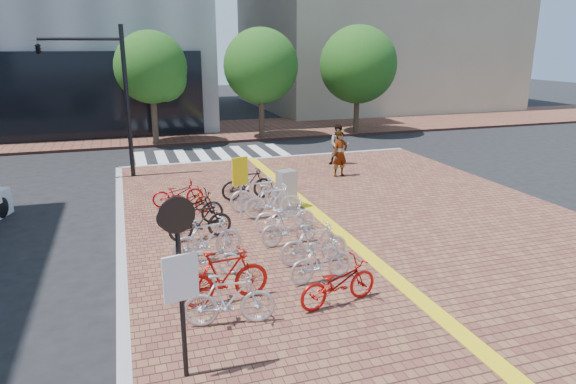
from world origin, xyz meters
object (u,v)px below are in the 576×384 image
object	(u,v)px
bike_13	(273,201)
traffic_light_pole	(87,74)
bike_10	(314,244)
bike_14	(258,194)
bike_4	(200,221)
bike_11	(289,227)
bike_5	(190,209)
bike_9	(322,261)
bike_15	(248,184)
bike_12	(285,215)
yellow_sign	(241,177)
bike_0	(229,299)
pedestrian_b	(339,145)
bike_2	(206,258)
notice_sign	(180,267)
bike_6	(187,202)
bike_7	(178,193)
pedestrian_a	(340,154)
bike_8	(338,283)
bike_3	(207,239)
bike_1	(224,276)
utility_box	(286,189)

from	to	relation	value
bike_13	traffic_light_pole	bearing A→B (deg)	42.15
bike_10	traffic_light_pole	distance (m)	12.35
bike_14	bike_4	bearing A→B (deg)	130.77
bike_11	traffic_light_pole	bearing A→B (deg)	22.66
bike_5	bike_14	xyz separation A→B (m)	(2.29, 0.80, 0.04)
bike_10	bike_9	bearing A→B (deg)	168.06
bike_4	bike_15	bearing A→B (deg)	-39.55
bike_9	bike_12	bearing A→B (deg)	-12.73
yellow_sign	traffic_light_pole	bearing A→B (deg)	122.75
bike_0	bike_11	world-z (taller)	bike_0
pedestrian_b	bike_2	bearing A→B (deg)	-107.51
bike_11	notice_sign	size ratio (longest dim) A/B	0.54
bike_2	bike_14	distance (m)	4.94
bike_4	bike_11	distance (m)	2.49
bike_0	yellow_sign	world-z (taller)	yellow_sign
bike_2	bike_15	bearing A→B (deg)	-10.85
bike_10	bike_6	bearing A→B (deg)	25.72
bike_6	bike_14	xyz separation A→B (m)	(2.25, -0.33, 0.15)
bike_12	bike_15	bearing A→B (deg)	9.26
bike_7	bike_10	world-z (taller)	bike_10
bike_5	bike_0	bearing A→B (deg)	172.82
bike_4	pedestrian_a	xyz separation A→B (m)	(6.48, 5.33, 0.39)
bike_7	bike_8	distance (m)	8.21
pedestrian_b	yellow_sign	xyz separation A→B (m)	(-5.84, -6.05, 0.46)
bike_0	bike_12	xyz separation A→B (m)	(2.58, 4.64, -0.07)
bike_11	pedestrian_a	world-z (taller)	pedestrian_a
bike_11	bike_10	bearing A→B (deg)	-179.29
bike_0	traffic_light_pole	world-z (taller)	traffic_light_pole
bike_10	yellow_sign	xyz separation A→B (m)	(-0.95, 3.76, 0.84)
pedestrian_a	bike_2	bearing A→B (deg)	-145.00
bike_15	notice_sign	bearing A→B (deg)	158.25
bike_0	traffic_light_pole	xyz separation A→B (m)	(-2.77, 12.72, 3.57)
bike_13	bike_4	bearing A→B (deg)	120.01
bike_3	yellow_sign	size ratio (longest dim) A/B	0.93
bike_12	bike_1	bearing A→B (deg)	150.55
utility_box	bike_11	bearing A→B (deg)	-106.34
bike_1	bike_14	bearing A→B (deg)	-28.14
bike_8	notice_sign	distance (m)	3.90
bike_0	bike_2	world-z (taller)	bike_0
bike_3	bike_5	distance (m)	2.62
bike_0	yellow_sign	distance (m)	6.20
bike_9	bike_5	bearing A→B (deg)	17.53
bike_6	bike_14	bearing A→B (deg)	-106.59
yellow_sign	notice_sign	size ratio (longest dim) A/B	0.64
bike_0	bike_12	distance (m)	5.31
bike_7	bike_4	bearing A→B (deg)	-177.74
bike_5	bike_13	bearing A→B (deg)	-96.90
pedestrian_a	bike_14	bearing A→B (deg)	-156.03
bike_5	pedestrian_a	bearing A→B (deg)	-64.69
bike_5	bike_7	bearing A→B (deg)	-3.52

